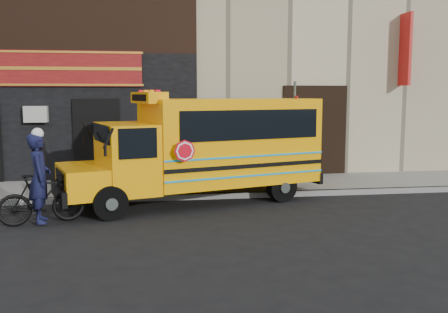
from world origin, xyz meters
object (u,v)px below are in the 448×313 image
(school_bus, at_px, (207,145))
(sign_pole, at_px, (294,133))
(bicycle, at_px, (42,199))
(cyclist, at_px, (40,180))

(school_bus, relative_size, sign_pole, 2.24)
(school_bus, height_order, bicycle, school_bus)
(cyclist, bearing_deg, bicycle, -33.04)
(school_bus, xyz_separation_m, bicycle, (-3.90, -1.85, -0.95))
(sign_pole, relative_size, bicycle, 1.72)
(school_bus, xyz_separation_m, cyclist, (-3.91, -1.89, -0.52))
(school_bus, bearing_deg, bicycle, -154.64)
(sign_pole, xyz_separation_m, bicycle, (-6.43, -2.28, -1.21))
(cyclist, bearing_deg, school_bus, -74.12)
(sign_pole, distance_m, bicycle, 6.92)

